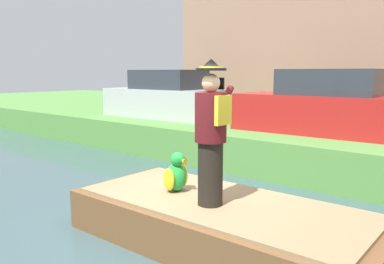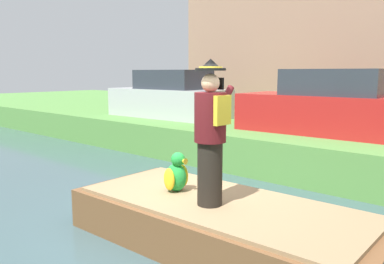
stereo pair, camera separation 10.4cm
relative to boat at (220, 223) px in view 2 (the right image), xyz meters
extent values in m
plane|color=#4C4742|center=(0.00, 0.61, -0.40)|extent=(80.00, 80.00, 0.00)
cube|color=#3D565B|center=(0.00, 0.61, -0.35)|extent=(6.19, 48.00, 0.10)
cube|color=#568E42|center=(9.04, 0.61, 0.08)|extent=(11.88, 48.00, 0.97)
cube|color=brown|center=(0.00, 0.00, -0.02)|extent=(1.89, 4.24, 0.56)
cube|color=#997A56|center=(0.00, 0.00, 0.28)|extent=(1.74, 3.90, 0.05)
cylinder|color=black|center=(-0.21, 0.02, 0.72)|extent=(0.32, 0.32, 0.82)
cylinder|color=#561419|center=(-0.21, 0.02, 1.44)|extent=(0.40, 0.40, 0.62)
cube|color=gold|center=(-0.21, -0.17, 1.54)|extent=(0.28, 0.06, 0.36)
sphere|color=#DBA884|center=(-0.21, 0.02, 1.86)|extent=(0.23, 0.23, 0.23)
cylinder|color=black|center=(-0.21, 0.02, 2.03)|extent=(0.38, 0.38, 0.03)
cone|color=black|center=(-0.21, 0.02, 2.10)|extent=(0.26, 0.26, 0.12)
cylinder|color=gold|center=(-0.21, 0.02, 2.05)|extent=(0.29, 0.29, 0.02)
cylinder|color=#561419|center=(0.01, -0.02, 1.62)|extent=(0.38, 0.09, 0.43)
cube|color=black|center=(-0.08, -0.04, 1.85)|extent=(0.03, 0.08, 0.15)
ellipsoid|color=green|center=(-0.07, 0.75, 0.51)|extent=(0.26, 0.32, 0.40)
sphere|color=green|center=(-0.07, 0.71, 0.78)|extent=(0.20, 0.20, 0.20)
cone|color=yellow|center=(-0.07, 0.61, 0.77)|extent=(0.09, 0.09, 0.09)
ellipsoid|color=yellow|center=(-0.21, 0.75, 0.51)|extent=(0.08, 0.20, 0.32)
ellipsoid|color=yellow|center=(0.07, 0.75, 0.51)|extent=(0.08, 0.20, 0.32)
cube|color=red|center=(5.06, 0.77, 1.02)|extent=(1.87, 4.07, 0.90)
cube|color=#2D333D|center=(5.06, 0.57, 1.77)|extent=(1.54, 2.26, 0.60)
cube|color=#B7B7BC|center=(5.06, 6.01, 1.02)|extent=(1.85, 4.06, 0.90)
cube|color=#2D333D|center=(5.06, 5.81, 1.77)|extent=(1.53, 2.25, 0.60)
camera|label=1|loc=(-4.10, -2.98, 1.99)|focal=37.10mm
camera|label=2|loc=(-4.03, -3.06, 1.99)|focal=37.10mm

